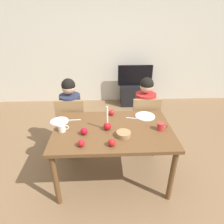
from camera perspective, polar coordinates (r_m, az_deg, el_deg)
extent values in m
plane|color=brown|center=(2.73, 0.20, -18.43)|extent=(7.68, 7.68, 0.00)
cube|color=beige|center=(4.55, -1.48, 19.05)|extent=(6.40, 0.10, 2.60)
cube|color=brown|center=(2.27, 0.23, -5.47)|extent=(1.40, 0.90, 0.04)
cylinder|color=brown|center=(2.27, -16.56, -19.07)|extent=(0.06, 0.06, 0.71)
cylinder|color=brown|center=(2.33, 17.53, -17.90)|extent=(0.06, 0.06, 0.71)
cylinder|color=brown|center=(2.85, -13.26, -7.73)|extent=(0.06, 0.06, 0.71)
cylinder|color=brown|center=(2.89, 12.68, -7.07)|extent=(0.06, 0.06, 0.71)
cube|color=#99754C|center=(3.05, -11.59, -3.34)|extent=(0.40, 0.40, 0.04)
cube|color=#99754C|center=(2.78, -12.55, -0.89)|extent=(0.40, 0.04, 0.45)
cylinder|color=#99754C|center=(3.29, -7.89, -5.16)|extent=(0.04, 0.04, 0.41)
cylinder|color=#99754C|center=(3.34, -13.73, -5.20)|extent=(0.04, 0.04, 0.41)
cylinder|color=#99754C|center=(3.01, -8.39, -8.64)|extent=(0.04, 0.04, 0.41)
cylinder|color=#99754C|center=(3.06, -14.80, -8.62)|extent=(0.04, 0.04, 0.41)
cube|color=#99754C|center=(3.07, 9.24, -2.88)|extent=(0.40, 0.40, 0.04)
cube|color=#99754C|center=(2.80, 10.30, -0.40)|extent=(0.40, 0.04, 0.45)
cylinder|color=#99754C|center=(3.37, 11.26, -4.64)|extent=(0.04, 0.04, 0.41)
cylinder|color=#99754C|center=(3.30, 5.49, -4.85)|extent=(0.04, 0.04, 0.41)
cylinder|color=#99754C|center=(3.09, 12.64, -7.97)|extent=(0.04, 0.04, 0.41)
cylinder|color=#99754C|center=(3.02, 6.35, -8.29)|extent=(0.04, 0.04, 0.41)
cube|color=#33384C|center=(3.12, -11.36, -7.05)|extent=(0.28, 0.28, 0.45)
cylinder|color=#282D47|center=(2.88, -12.20, 0.60)|extent=(0.30, 0.30, 0.48)
sphere|color=tan|center=(2.75, -12.93, 7.22)|extent=(0.19, 0.19, 0.19)
sphere|color=black|center=(2.74, -12.99, 7.81)|extent=(0.19, 0.19, 0.19)
cube|color=#33384C|center=(3.14, 9.14, -6.57)|extent=(0.28, 0.28, 0.45)
cylinder|color=#AD2323|center=(2.91, 9.81, 1.06)|extent=(0.30, 0.30, 0.48)
sphere|color=tan|center=(2.77, 10.39, 7.65)|extent=(0.19, 0.19, 0.19)
sphere|color=black|center=(2.76, 10.44, 8.23)|extent=(0.19, 0.19, 0.19)
cube|color=black|center=(4.60, 6.64, 5.24)|extent=(0.64, 0.40, 0.48)
cube|color=black|center=(4.45, 6.96, 10.87)|extent=(0.79, 0.04, 0.46)
cube|color=black|center=(4.44, 6.97, 10.86)|extent=(0.76, 0.05, 0.46)
sphere|color=red|center=(2.22, -1.42, -4.30)|extent=(0.09, 0.09, 0.09)
cylinder|color=#EFE5C6|center=(2.14, -1.46, -0.87)|extent=(0.02, 0.02, 0.21)
cylinder|color=silver|center=(2.49, -15.50, -2.70)|extent=(0.23, 0.23, 0.01)
cylinder|color=white|center=(2.55, 9.92, -1.23)|extent=(0.26, 0.26, 0.01)
cylinder|color=silver|center=(2.27, -14.85, -4.65)|extent=(0.08, 0.08, 0.09)
torus|color=silver|center=(2.25, -13.52, -4.56)|extent=(0.06, 0.01, 0.06)
cylinder|color=#B72D2D|center=(2.28, 14.36, -4.24)|extent=(0.08, 0.08, 0.09)
torus|color=#B72D2D|center=(2.30, 15.64, -4.08)|extent=(0.06, 0.01, 0.06)
cube|color=silver|center=(2.48, -11.44, -2.38)|extent=(0.18, 0.02, 0.01)
cube|color=silver|center=(2.48, 6.36, -1.88)|extent=(0.18, 0.05, 0.01)
cylinder|color=#99754C|center=(2.12, 3.50, -6.66)|extent=(0.16, 0.16, 0.05)
sphere|color=#AC1121|center=(2.16, -8.40, -5.73)|extent=(0.08, 0.08, 0.08)
sphere|color=#B31A1B|center=(1.97, -0.07, -9.18)|extent=(0.08, 0.08, 0.08)
sphere|color=#AF161F|center=(1.99, -9.26, -9.26)|extent=(0.07, 0.07, 0.07)
sphere|color=red|center=(2.54, -0.18, -0.13)|extent=(0.08, 0.08, 0.08)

